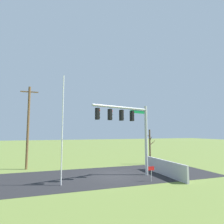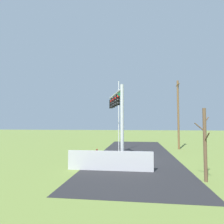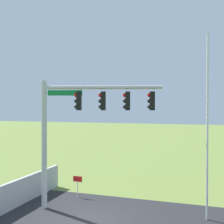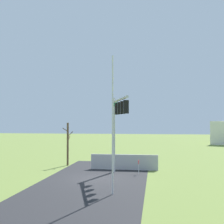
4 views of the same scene
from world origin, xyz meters
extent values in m
plane|color=olive|center=(0.00, 0.00, 0.00)|extent=(160.00, 160.00, 0.00)
cube|color=#232326|center=(-4.00, 0.00, 0.01)|extent=(28.00, 8.00, 0.01)
cube|color=#B7B5AD|center=(4.04, -0.98, 0.00)|extent=(6.00, 6.00, 0.01)
cube|color=#A8A8AD|center=(4.54, -1.78, 0.71)|extent=(0.20, 6.29, 1.42)
cylinder|color=#B2B5BA|center=(3.04, -0.98, 3.32)|extent=(0.28, 0.28, 6.64)
cylinder|color=#B2B5BA|center=(0.13, -1.86, 6.29)|extent=(5.88, 1.95, 0.20)
cube|color=#0F7238|center=(1.99, -1.30, 6.01)|extent=(1.73, 0.55, 0.28)
cube|color=black|center=(1.29, -1.51, 5.59)|extent=(0.33, 0.41, 0.96)
sphere|color=red|center=(1.44, -1.47, 5.89)|extent=(0.22, 0.22, 0.22)
sphere|color=black|center=(1.44, -1.47, 5.59)|extent=(0.22, 0.22, 0.22)
sphere|color=black|center=(1.44, -1.47, 5.29)|extent=(0.22, 0.22, 0.22)
cube|color=black|center=(0.09, -1.87, 5.59)|extent=(0.33, 0.41, 0.96)
sphere|color=red|center=(0.23, -1.83, 5.89)|extent=(0.22, 0.22, 0.22)
sphere|color=black|center=(0.23, -1.83, 5.59)|extent=(0.22, 0.22, 0.22)
sphere|color=black|center=(0.23, -1.83, 5.29)|extent=(0.22, 0.22, 0.22)
cube|color=black|center=(-1.11, -2.24, 5.59)|extent=(0.33, 0.41, 0.96)
sphere|color=red|center=(-0.97, -2.20, 5.89)|extent=(0.22, 0.22, 0.22)
sphere|color=black|center=(-0.97, -2.20, 5.59)|extent=(0.22, 0.22, 0.22)
sphere|color=black|center=(-0.97, -2.20, 5.29)|extent=(0.22, 0.22, 0.22)
cube|color=black|center=(-2.32, -2.60, 5.59)|extent=(0.33, 0.41, 0.96)
sphere|color=red|center=(-2.17, -2.56, 5.89)|extent=(0.22, 0.22, 0.22)
sphere|color=black|center=(-2.17, -2.56, 5.59)|extent=(0.22, 0.22, 0.22)
sphere|color=black|center=(-2.17, -2.56, 5.29)|extent=(0.22, 0.22, 0.22)
cylinder|color=silver|center=(-5.01, -2.01, 4.35)|extent=(0.10, 0.10, 8.71)
cylinder|color=brown|center=(-8.17, 5.74, 4.63)|extent=(0.26, 0.26, 9.25)
cube|color=brown|center=(-8.17, 5.74, 8.65)|extent=(1.90, 0.12, 0.12)
cylinder|color=brown|center=(6.47, 4.25, 2.19)|extent=(0.20, 0.20, 4.38)
cylinder|color=brown|center=(6.84, 4.25, 2.67)|extent=(0.78, 0.07, 0.57)
cylinder|color=brown|center=(6.24, 4.45, 3.67)|extent=(0.54, 0.47, 0.39)
cylinder|color=brown|center=(6.45, 3.97, 3.23)|extent=(0.12, 0.61, 0.55)
cylinder|color=silver|center=(2.21, -3.25, 0.45)|extent=(0.04, 0.04, 0.90)
cube|color=red|center=(2.21, -3.25, 1.06)|extent=(0.56, 0.02, 0.32)
camera|label=1|loc=(-6.23, -17.67, 4.15)|focal=30.64mm
camera|label=2|loc=(18.76, 0.21, 3.45)|focal=31.04mm
camera|label=3|loc=(-5.13, 12.25, 5.26)|focal=46.90mm
camera|label=4|loc=(-23.88, -4.63, 4.61)|focal=48.75mm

